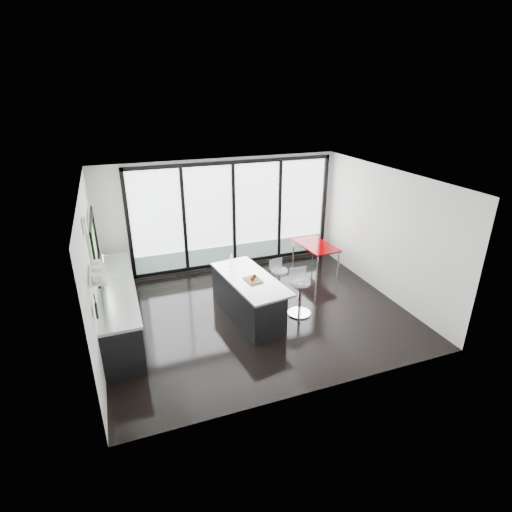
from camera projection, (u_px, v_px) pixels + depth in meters
name	position (u px, v px, depth m)	size (l,w,h in m)	color
floor	(257.00, 312.00, 8.33)	(6.00, 5.00, 0.00)	black
ceiling	(257.00, 179.00, 7.24)	(6.00, 5.00, 0.00)	white
wall_back	(233.00, 219.00, 10.05)	(6.00, 0.09, 2.80)	silver
wall_front	(318.00, 313.00, 5.63)	(6.00, 0.00, 2.80)	silver
wall_left	(93.00, 259.00, 7.00)	(0.26, 5.00, 2.80)	silver
wall_right	(385.00, 233.00, 8.74)	(0.00, 5.00, 2.80)	silver
counter_cabinets	(119.00, 307.00, 7.64)	(0.69, 3.24, 1.36)	black
island	(247.00, 297.00, 8.07)	(1.13, 2.16, 1.10)	black
bar_stool_near	(300.00, 298.00, 8.14)	(0.48, 0.48, 0.76)	silver
bar_stool_far	(279.00, 284.00, 8.82)	(0.42, 0.42, 0.68)	silver
red_table	(315.00, 257.00, 10.21)	(0.72, 1.25, 0.67)	#730001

